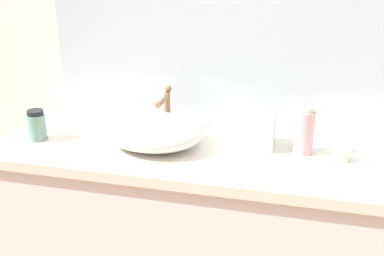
{
  "coord_description": "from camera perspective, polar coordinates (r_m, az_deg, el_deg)",
  "views": [
    {
      "loc": [
        0.23,
        -1.07,
        1.54
      ],
      "look_at": [
        -0.13,
        0.41,
        0.93
      ],
      "focal_mm": 44.27,
      "sensor_mm": 36.0,
      "label": 1
    }
  ],
  "objects": [
    {
      "name": "vanity_counter",
      "position": [
        1.88,
        4.42,
        -14.55
      ],
      "size": [
        1.7,
        0.53,
        0.85
      ],
      "color": "white",
      "rests_on": "ground"
    },
    {
      "name": "perfume_bottle",
      "position": [
        1.66,
        13.34,
        -0.32
      ],
      "size": [
        0.07,
        0.07,
        0.17
      ],
      "color": "#D59BA2",
      "rests_on": "vanity_counter"
    },
    {
      "name": "candle_jar",
      "position": [
        1.66,
        17.45,
        -3.02
      ],
      "size": [
        0.06,
        0.06,
        0.04
      ],
      "primitive_type": "cylinder",
      "color": "silver",
      "rests_on": "vanity_counter"
    },
    {
      "name": "sink_basin",
      "position": [
        1.68,
        -4.67,
        -0.4
      ],
      "size": [
        0.36,
        0.29,
        0.11
      ],
      "primitive_type": "ellipsoid",
      "color": "silver",
      "rests_on": "vanity_counter"
    },
    {
      "name": "bathroom_wall_rear",
      "position": [
        1.83,
        6.51,
        14.18
      ],
      "size": [
        6.0,
        0.06,
        2.6
      ],
      "primitive_type": "cube",
      "color": "silver",
      "rests_on": "ground"
    },
    {
      "name": "faucet",
      "position": [
        1.8,
        -3.16,
        2.82
      ],
      "size": [
        0.03,
        0.15,
        0.17
      ],
      "color": "olive",
      "rests_on": "vanity_counter"
    },
    {
      "name": "lotion_bottle",
      "position": [
        1.82,
        -18.2,
        0.3
      ],
      "size": [
        0.07,
        0.07,
        0.11
      ],
      "color": "gray",
      "rests_on": "vanity_counter"
    },
    {
      "name": "tissue_box",
      "position": [
        1.68,
        8.02,
        -0.03
      ],
      "size": [
        0.11,
        0.11,
        0.16
      ],
      "color": "#B3D0C0",
      "rests_on": "vanity_counter"
    }
  ]
}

